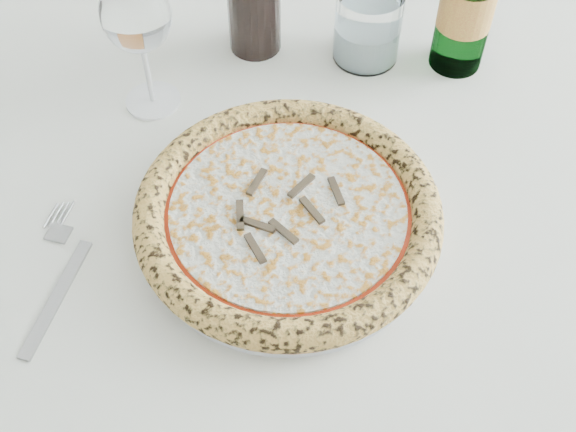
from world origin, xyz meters
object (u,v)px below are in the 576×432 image
object	(u,v)px
plate	(288,222)
wine_glass	(136,17)
tumbler	(367,30)
dining_table	(275,204)
pizza	(288,212)

from	to	relation	value
plate	wine_glass	bearing A→B (deg)	121.09
wine_glass	tumbler	xyz separation A→B (m)	(0.29, 0.04, -0.09)
dining_table	tumbler	world-z (taller)	tumbler
dining_table	pizza	distance (m)	0.15
dining_table	tumbler	size ratio (longest dim) A/B	15.83
pizza	tumbler	bearing A→B (deg)	60.57
plate	wine_glass	size ratio (longest dim) A/B	1.75
dining_table	tumbler	xyz separation A→B (m)	(0.15, 0.17, 0.13)
dining_table	plate	xyz separation A→B (m)	(0.00, -0.10, 0.09)
pizza	tumbler	size ratio (longest dim) A/B	3.41
plate	dining_table	bearing A→B (deg)	90.00
plate	wine_glass	distance (m)	0.30
dining_table	pizza	bearing A→B (deg)	-90.00
dining_table	wine_glass	bearing A→B (deg)	136.83
dining_table	wine_glass	size ratio (longest dim) A/B	8.50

